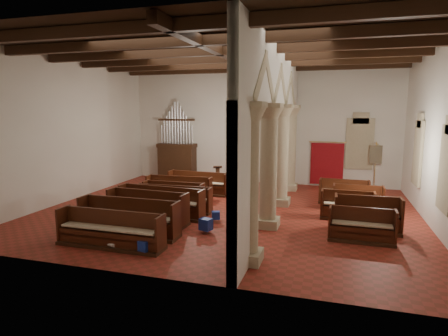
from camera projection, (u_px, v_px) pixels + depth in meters
The scene contains 33 objects.
floor at pixel (228, 211), 14.41m from camera, with size 14.00×14.00×0.00m, color maroon.
ceiling at pixel (228, 50), 13.46m from camera, with size 14.00×14.00×0.00m, color black.
wall_back at pixel (259, 126), 19.62m from camera, with size 14.00×0.02×6.00m, color silver.
wall_front at pixel (153, 150), 8.26m from camera, with size 14.00×0.02×6.00m, color silver.
wall_left at pixel (70, 130), 15.91m from camera, with size 0.02×12.00×6.00m, color silver.
wall_right at pixel (438, 137), 11.97m from camera, with size 0.02×12.00×6.00m, color silver.
ceiling_beams at pixel (228, 55), 13.49m from camera, with size 13.80×11.80×0.30m, color #331E10, non-canonical shape.
arcade at pixel (276, 118), 13.34m from camera, with size 0.90×11.90×6.00m.
window_right_a at pixel (448, 169), 10.68m from camera, with size 0.03×1.00×2.20m, color #2C6347.
window_right_b at pixel (419, 153), 14.46m from camera, with size 0.03×1.00×2.20m, color #2C6347.
window_back at pixel (359, 144), 18.32m from camera, with size 1.00×0.03×2.20m, color #2C6347.
pipe_organ at pixel (177, 155), 20.66m from camera, with size 2.10×0.85×4.40m.
lectern at pixel (218, 178), 18.96m from camera, with size 0.52×0.55×1.08m.
dossal_curtain at pixel (327, 164), 18.84m from camera, with size 1.80×0.07×2.17m.
processional_banner at pixel (375, 175), 17.54m from camera, with size 0.55×0.70×2.39m.
hymnal_box_a at pixel (144, 246), 10.10m from camera, with size 0.28×0.23×0.28m, color navy.
hymnal_box_b at pixel (206, 224), 11.83m from camera, with size 0.37×0.30×0.37m, color navy.
hymnal_box_c at pixel (216, 215), 12.98m from camera, with size 0.28×0.22×0.28m, color navy.
tube_heater_a at pixel (103, 242), 10.58m from camera, with size 0.09×0.09×0.93m, color white.
tube_heater_b at pixel (116, 227), 11.93m from camera, with size 0.11×0.11×1.06m, color white.
nave_pew_0 at pixel (110, 235), 10.63m from camera, with size 3.24×0.72×1.04m.
nave_pew_1 at pixel (129, 223), 11.63m from camera, with size 3.27×0.77×1.15m.
nave_pew_2 at pixel (147, 213), 12.81m from camera, with size 2.95×0.95×1.13m.
nave_pew_3 at pixel (161, 207), 13.69m from camera, with size 3.34×0.95×1.08m.
nave_pew_4 at pixel (173, 203), 14.38m from camera, with size 3.07×0.75×0.98m.
nave_pew_5 at pixel (173, 198), 15.21m from camera, with size 2.55×0.67×0.96m.
nave_pew_6 at pixel (179, 192), 16.28m from camera, with size 2.92×0.81×0.99m.
nave_pew_7 at pixel (198, 187), 17.26m from camera, with size 2.89×0.84×1.02m.
aisle_pew_0 at pixel (361, 230), 11.08m from camera, with size 1.91×0.71×1.00m.
aisle_pew_1 at pixel (367, 220), 11.97m from camera, with size 2.05×0.80×1.14m.
aisle_pew_2 at pixel (347, 210), 13.28m from camera, with size 1.85×0.70×1.02m.
aisle_pew_3 at pixel (358, 203), 14.31m from camera, with size 1.85×0.68×1.01m.
aisle_pew_4 at pixel (344, 196), 15.48m from camera, with size 2.02×0.73×1.00m.
Camera 1 is at (3.84, -13.43, 3.90)m, focal length 30.00 mm.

